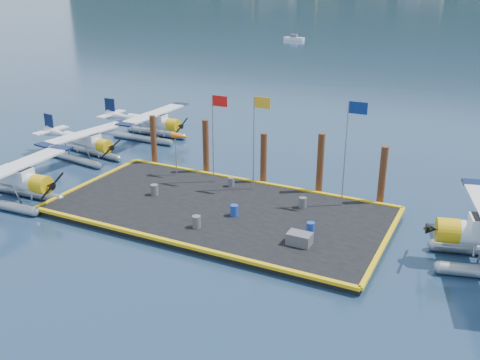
% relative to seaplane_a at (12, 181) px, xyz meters
% --- Properties ---
extents(ground, '(4000.00, 4000.00, 0.00)m').
position_rel_seaplane_a_xyz_m(ground, '(12.54, 4.30, -1.47)').
color(ground, navy).
rests_on(ground, ground).
extents(dock, '(20.00, 10.00, 0.40)m').
position_rel_seaplane_a_xyz_m(dock, '(12.54, 4.30, -1.27)').
color(dock, black).
rests_on(dock, ground).
extents(dock_bumpers, '(20.25, 10.25, 0.18)m').
position_rel_seaplane_a_xyz_m(dock_bumpers, '(12.54, 4.30, -0.98)').
color(dock_bumpers, '#E7B40D').
rests_on(dock_bumpers, dock).
extents(seaplane_a, '(8.62, 9.50, 3.37)m').
position_rel_seaplane_a_xyz_m(seaplane_a, '(0.00, 0.00, 0.00)').
color(seaplane_a, '#8D949A').
rests_on(seaplane_a, ground).
extents(seaplane_b, '(7.92, 8.71, 3.08)m').
position_rel_seaplane_a_xyz_m(seaplane_b, '(-1.79, 8.75, -0.13)').
color(seaplane_b, '#8D949A').
rests_on(seaplane_b, ground).
extents(seaplane_c, '(8.18, 9.01, 3.22)m').
position_rel_seaplane_a_xyz_m(seaplane_c, '(-0.47, 15.74, -0.07)').
color(seaplane_c, '#8D949A').
rests_on(seaplane_c, ground).
extents(drum_0, '(0.49, 0.49, 0.69)m').
position_rel_seaplane_a_xyz_m(drum_0, '(7.80, 4.32, -0.73)').
color(drum_0, '#525257').
rests_on(drum_0, dock).
extents(drum_1, '(0.47, 0.47, 0.67)m').
position_rel_seaplane_a_xyz_m(drum_1, '(13.85, 3.78, -0.74)').
color(drum_1, '#1C3D9D').
rests_on(drum_1, dock).
extents(drum_2, '(0.45, 0.45, 0.63)m').
position_rel_seaplane_a_xyz_m(drum_2, '(18.62, 3.61, -0.76)').
color(drum_2, '#1C3D9D').
rests_on(drum_2, dock).
extents(drum_3, '(0.49, 0.49, 0.69)m').
position_rel_seaplane_a_xyz_m(drum_3, '(12.68, 1.43, -0.73)').
color(drum_3, '#525257').
rests_on(drum_3, dock).
extents(drum_4, '(0.47, 0.47, 0.67)m').
position_rel_seaplane_a_xyz_m(drum_4, '(17.03, 6.67, -0.74)').
color(drum_4, '#525257').
rests_on(drum_4, dock).
extents(drum_5, '(0.44, 0.44, 0.62)m').
position_rel_seaplane_a_xyz_m(drum_5, '(11.52, 7.86, -0.76)').
color(drum_5, '#525257').
rests_on(drum_5, dock).
extents(crate, '(1.26, 0.84, 0.63)m').
position_rel_seaplane_a_xyz_m(crate, '(18.54, 2.13, -0.75)').
color(crate, '#525257').
rests_on(crate, dock).
extents(flagpole_red, '(1.14, 0.08, 6.00)m').
position_rel_seaplane_a_xyz_m(flagpole_red, '(10.25, 8.10, 2.93)').
color(flagpole_red, '#96969E').
rests_on(flagpole_red, dock).
extents(flagpole_yellow, '(1.14, 0.08, 6.20)m').
position_rel_seaplane_a_xyz_m(flagpole_yellow, '(13.25, 8.10, 3.04)').
color(flagpole_yellow, '#96969E').
rests_on(flagpole_yellow, dock).
extents(flagpole_blue, '(1.14, 0.08, 6.50)m').
position_rel_seaplane_a_xyz_m(flagpole_blue, '(19.24, 8.10, 3.22)').
color(flagpole_blue, '#96969E').
rests_on(flagpole_blue, dock).
extents(windsock, '(1.40, 0.44, 3.12)m').
position_rel_seaplane_a_xyz_m(windsock, '(7.52, 8.10, 1.76)').
color(windsock, '#96969E').
rests_on(windsock, dock).
extents(piling_0, '(0.44, 0.44, 4.00)m').
position_rel_seaplane_a_xyz_m(piling_0, '(4.04, 9.70, 0.53)').
color(piling_0, '#4B2415').
rests_on(piling_0, ground).
extents(piling_1, '(0.44, 0.44, 4.20)m').
position_rel_seaplane_a_xyz_m(piling_1, '(8.54, 9.70, 0.63)').
color(piling_1, '#4B2415').
rests_on(piling_1, ground).
extents(piling_2, '(0.44, 0.44, 3.80)m').
position_rel_seaplane_a_xyz_m(piling_2, '(13.04, 9.70, 0.43)').
color(piling_2, '#4B2415').
rests_on(piling_2, ground).
extents(piling_3, '(0.44, 0.44, 4.30)m').
position_rel_seaplane_a_xyz_m(piling_3, '(17.04, 9.70, 0.68)').
color(piling_3, '#4B2415').
rests_on(piling_3, ground).
extents(piling_4, '(0.44, 0.44, 4.00)m').
position_rel_seaplane_a_xyz_m(piling_4, '(21.04, 9.70, 0.53)').
color(piling_4, '#4B2415').
rests_on(piling_4, ground).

